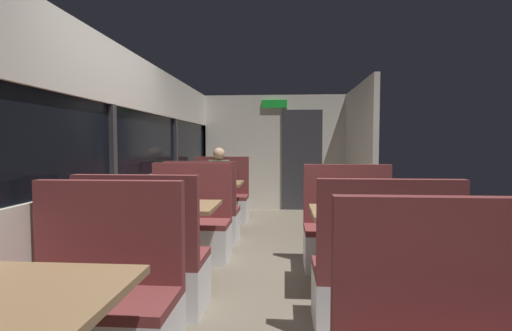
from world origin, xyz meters
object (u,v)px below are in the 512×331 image
Objects in this scene: bench_near_window_facing_entry at (98,313)px; bench_rear_aisle_facing_entry at (349,237)px; dining_table_mid_window at (171,215)px; dining_table_rear_aisle at (363,222)px; bench_mid_window_facing_entry at (189,230)px; bench_far_window_facing_end at (203,217)px; seated_passenger at (220,190)px; dining_table_far_window at (213,189)px; bench_far_window_facing_entry at (220,202)px; bench_mid_window_facing_end at (145,270)px; dining_table_near_window at (12,314)px; bench_rear_aisle_facing_end at (382,286)px.

bench_rear_aisle_facing_entry is at bearing 47.59° from bench_near_window_facing_entry.
bench_near_window_facing_entry reaches higher than dining_table_mid_window.
bench_mid_window_facing_entry is at bearing 153.32° from dining_table_rear_aisle.
dining_table_rear_aisle is at bearing -90.00° from bench_rear_aisle_facing_entry.
seated_passenger is at bearing 90.00° from bench_far_window_facing_end.
bench_far_window_facing_entry is at bearing 90.00° from dining_table_far_window.
bench_mid_window_facing_end and bench_far_window_facing_entry have the same top height.
dining_table_near_window is 0.82× the size of bench_rear_aisle_facing_entry.
bench_rear_aisle_facing_entry reaches higher than dining_table_far_window.
dining_table_far_window is at bearing -90.00° from seated_passenger.
bench_far_window_facing_entry is at bearing 90.00° from seated_passenger.
bench_mid_window_facing_entry reaches higher than dining_table_mid_window.
bench_near_window_facing_entry is 1.00× the size of bench_far_window_facing_entry.
bench_far_window_facing_entry is 3.56m from dining_table_rear_aisle.
bench_mid_window_facing_end and bench_far_window_facing_end have the same top height.
bench_rear_aisle_facing_end is 1.00× the size of bench_rear_aisle_facing_entry.
bench_mid_window_facing_end is 2.16m from bench_far_window_facing_end.
bench_far_window_facing_entry is at bearing 90.00° from bench_mid_window_facing_end.
dining_table_mid_window is 1.00× the size of dining_table_rear_aisle.
bench_rear_aisle_facing_end reaches higher than dining_table_rear_aisle.
dining_table_mid_window is 2.79m from seated_passenger.
dining_table_far_window is 3.56m from bench_rear_aisle_facing_end.
bench_far_window_facing_end is at bearing -90.00° from bench_far_window_facing_entry.
dining_table_mid_window is at bearing -90.00° from seated_passenger.
bench_mid_window_facing_end is 1.00× the size of bench_mid_window_facing_entry.
bench_mid_window_facing_entry is 1.22× the size of dining_table_rear_aisle.
bench_mid_window_facing_entry and bench_far_window_facing_entry have the same top height.
seated_passenger reaches higher than bench_rear_aisle_facing_entry.
bench_mid_window_facing_end and bench_mid_window_facing_entry have the same top height.
bench_far_window_facing_entry reaches higher than dining_table_mid_window.
bench_far_window_facing_entry reaches higher than dining_table_far_window.
bench_far_window_facing_end reaches higher than dining_table_rear_aisle.
bench_far_window_facing_end is at bearing 90.00° from dining_table_mid_window.
dining_table_mid_window is at bearing -164.41° from bench_rear_aisle_facing_entry.
bench_mid_window_facing_end reaches higher than dining_table_rear_aisle.
dining_table_rear_aisle is (1.79, -0.90, 0.31)m from bench_mid_window_facing_entry.
bench_rear_aisle_facing_end is at bearing -64.53° from bench_far_window_facing_entry.
bench_mid_window_facing_entry is 1.22× the size of dining_table_far_window.
bench_mid_window_facing_end is (0.00, -0.70, -0.31)m from dining_table_mid_window.
dining_table_near_window is at bearing -123.95° from bench_rear_aisle_facing_entry.
bench_near_window_facing_entry is 1.22× the size of dining_table_far_window.
bench_rear_aisle_facing_end is (0.00, -0.70, -0.31)m from dining_table_rear_aisle.
dining_table_far_window is 0.77m from bench_far_window_facing_entry.
bench_far_window_facing_end is 1.00× the size of bench_far_window_facing_entry.
bench_rear_aisle_facing_entry is (1.79, 0.50, -0.31)m from dining_table_mid_window.
seated_passenger is at bearing 115.90° from bench_rear_aisle_facing_end.
bench_near_window_facing_entry and bench_mid_window_facing_end have the same top height.
seated_passenger is (0.00, -0.07, 0.21)m from bench_far_window_facing_entry.
bench_near_window_facing_entry is at bearing -90.00° from bench_mid_window_facing_end.
bench_far_window_facing_end reaches higher than dining_table_far_window.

